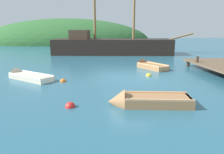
% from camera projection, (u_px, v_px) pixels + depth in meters
% --- Properties ---
extents(ground_plane, '(120.00, 120.00, 0.00)m').
position_uv_depth(ground_plane, '(129.00, 77.00, 13.48)').
color(ground_plane, '#285B70').
extents(shore_hill, '(37.16, 19.16, 10.65)m').
position_uv_depth(shore_hill, '(68.00, 43.00, 46.83)').
color(shore_hill, '#2D602D').
rests_on(shore_hill, ground).
extents(sailing_ship, '(17.15, 5.48, 12.71)m').
position_uv_depth(sailing_ship, '(111.00, 48.00, 25.99)').
color(sailing_ship, black).
rests_on(sailing_ship, ground).
extents(rowboat_outer_right, '(3.67, 3.17, 0.96)m').
position_uv_depth(rowboat_outer_right, '(25.00, 77.00, 13.20)').
color(rowboat_outer_right, beige).
rests_on(rowboat_outer_right, ground).
extents(rowboat_near_dock, '(3.48, 1.48, 1.04)m').
position_uv_depth(rowboat_near_dock, '(144.00, 102.00, 8.57)').
color(rowboat_near_dock, '#9E7047').
rests_on(rowboat_near_dock, ground).
extents(rowboat_portside, '(2.41, 3.30, 1.04)m').
position_uv_depth(rowboat_portside, '(148.00, 66.00, 16.79)').
color(rowboat_portside, '#9E7047').
rests_on(rowboat_portside, ground).
extents(buoy_yellow, '(0.38, 0.38, 0.38)m').
position_uv_depth(buoy_yellow, '(149.00, 76.00, 13.96)').
color(buoy_yellow, yellow).
rests_on(buoy_yellow, ground).
extents(buoy_orange, '(0.37, 0.37, 0.37)m').
position_uv_depth(buoy_orange, '(63.00, 82.00, 12.42)').
color(buoy_orange, orange).
rests_on(buoy_orange, ground).
extents(buoy_red, '(0.42, 0.42, 0.42)m').
position_uv_depth(buoy_red, '(70.00, 107.00, 8.39)').
color(buoy_red, red).
rests_on(buoy_red, ground).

